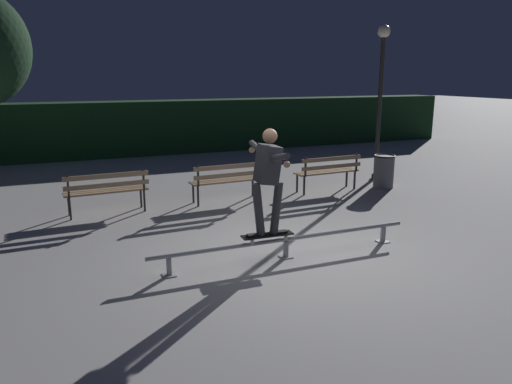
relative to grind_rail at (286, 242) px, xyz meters
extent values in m
plane|color=#ADAAA8|center=(0.00, 0.07, -0.24)|extent=(90.00, 90.00, 0.00)
cube|color=#193D1E|center=(0.00, 10.71, 0.67)|extent=(24.00, 1.20, 1.82)
cylinder|color=#9E9EA3|center=(0.00, 0.00, 0.04)|extent=(4.20, 0.06, 0.06)
cube|color=#9E9EA3|center=(-1.78, 0.00, -0.12)|extent=(0.06, 0.06, 0.25)
cube|color=#9E9EA3|center=(-1.78, 0.00, -0.24)|extent=(0.18, 0.18, 0.01)
cube|color=#9E9EA3|center=(0.00, 0.00, -0.12)|extent=(0.06, 0.06, 0.25)
cube|color=#9E9EA3|center=(0.00, 0.00, -0.24)|extent=(0.18, 0.18, 0.01)
cube|color=#9E9EA3|center=(1.78, 0.00, -0.12)|extent=(0.06, 0.06, 0.25)
cube|color=#9E9EA3|center=(1.78, 0.00, -0.24)|extent=(0.18, 0.18, 0.01)
cube|color=black|center=(-0.31, 0.00, 0.15)|extent=(0.79, 0.23, 0.02)
cube|color=black|center=(-0.31, 0.00, 0.16)|extent=(0.77, 0.22, 0.00)
cube|color=#9E9EA3|center=(-0.04, -0.01, 0.13)|extent=(0.06, 0.17, 0.02)
cube|color=#9E9EA3|center=(-0.57, 0.01, 0.13)|extent=(0.06, 0.17, 0.02)
cylinder|color=beige|center=(-0.05, -0.09, 0.10)|extent=(0.05, 0.03, 0.05)
cylinder|color=beige|center=(-0.04, 0.07, 0.10)|extent=(0.05, 0.03, 0.05)
cylinder|color=beige|center=(-0.58, -0.07, 0.10)|extent=(0.05, 0.03, 0.05)
cylinder|color=beige|center=(-0.57, 0.09, 0.10)|extent=(0.05, 0.03, 0.05)
cube|color=black|center=(-0.13, -0.01, 0.17)|extent=(0.26, 0.11, 0.03)
cube|color=black|center=(-0.49, 0.01, 0.17)|extent=(0.26, 0.11, 0.03)
cylinder|color=#333338|center=(-0.17, -0.01, 0.55)|extent=(0.21, 0.13, 0.79)
cylinder|color=#333338|center=(-0.45, 0.01, 0.55)|extent=(0.21, 0.13, 0.79)
cube|color=#2D2D33|center=(-0.31, 0.00, 1.21)|extent=(0.35, 0.37, 0.57)
cylinder|color=#2D2D33|center=(-0.32, -0.38, 1.37)|extent=(0.11, 0.61, 0.21)
cylinder|color=#2D2D33|center=(-0.29, 0.38, 1.37)|extent=(0.11, 0.61, 0.21)
sphere|color=#A37556|center=(-0.33, -0.66, 1.32)|extent=(0.09, 0.09, 0.09)
sphere|color=#A37556|center=(-0.28, 0.66, 1.32)|extent=(0.09, 0.09, 0.09)
sphere|color=#A37556|center=(-0.28, 0.00, 1.61)|extent=(0.21, 0.21, 0.21)
cube|color=#282623|center=(-1.53, 3.69, -0.02)|extent=(0.04, 0.04, 0.44)
cube|color=#282623|center=(-1.52, 3.37, -0.02)|extent=(0.04, 0.04, 0.44)
cube|color=#282623|center=(-1.51, 3.33, 0.42)|extent=(0.04, 0.04, 0.44)
cube|color=#282623|center=(-2.94, 3.63, -0.02)|extent=(0.04, 0.04, 0.44)
cube|color=#282623|center=(-2.92, 3.31, -0.02)|extent=(0.04, 0.04, 0.44)
cube|color=#282623|center=(-2.92, 3.27, 0.42)|extent=(0.04, 0.04, 0.44)
cube|color=#A38460|center=(-2.23, 3.64, 0.21)|extent=(1.60, 0.16, 0.04)
cube|color=#A38460|center=(-2.23, 3.50, 0.21)|extent=(1.60, 0.16, 0.04)
cube|color=#A38460|center=(-2.22, 3.36, 0.21)|extent=(1.60, 0.16, 0.04)
cube|color=#A38460|center=(-2.22, 3.29, 0.38)|extent=(1.60, 0.11, 0.09)
cube|color=#A38460|center=(-2.22, 3.29, 0.56)|extent=(1.60, 0.11, 0.09)
cube|color=#282623|center=(0.98, 3.69, -0.02)|extent=(0.04, 0.04, 0.44)
cube|color=#282623|center=(0.99, 3.37, -0.02)|extent=(0.04, 0.04, 0.44)
cube|color=#282623|center=(0.99, 3.33, 0.42)|extent=(0.04, 0.04, 0.44)
cube|color=#282623|center=(-0.43, 3.63, -0.02)|extent=(0.04, 0.04, 0.44)
cube|color=#282623|center=(-0.42, 3.31, -0.02)|extent=(0.04, 0.04, 0.44)
cube|color=#282623|center=(-0.41, 3.27, 0.42)|extent=(0.04, 0.04, 0.44)
cube|color=#A38460|center=(0.27, 3.64, 0.21)|extent=(1.60, 0.16, 0.04)
cube|color=#A38460|center=(0.28, 3.50, 0.21)|extent=(1.60, 0.16, 0.04)
cube|color=#A38460|center=(0.29, 3.36, 0.21)|extent=(1.60, 0.16, 0.04)
cube|color=#A38460|center=(0.29, 3.29, 0.38)|extent=(1.60, 0.11, 0.09)
cube|color=#A38460|center=(0.29, 3.29, 0.56)|extent=(1.60, 0.11, 0.09)
cube|color=#282623|center=(3.48, 3.69, -0.02)|extent=(0.04, 0.04, 0.44)
cube|color=#282623|center=(3.50, 3.37, -0.02)|extent=(0.04, 0.04, 0.44)
cube|color=#282623|center=(3.50, 3.33, 0.42)|extent=(0.04, 0.04, 0.44)
cube|color=#282623|center=(2.08, 3.63, -0.02)|extent=(0.04, 0.04, 0.44)
cube|color=#282623|center=(2.09, 3.31, -0.02)|extent=(0.04, 0.04, 0.44)
cube|color=#282623|center=(2.09, 3.27, 0.42)|extent=(0.04, 0.04, 0.44)
cube|color=#A38460|center=(2.78, 3.64, 0.21)|extent=(1.60, 0.16, 0.04)
cube|color=#A38460|center=(2.79, 3.50, 0.21)|extent=(1.60, 0.16, 0.04)
cube|color=#A38460|center=(2.79, 3.36, 0.21)|extent=(1.60, 0.16, 0.04)
cube|color=#A38460|center=(2.80, 3.29, 0.38)|extent=(1.60, 0.11, 0.09)
cube|color=#A38460|center=(2.80, 3.29, 0.56)|extent=(1.60, 0.11, 0.09)
cylinder|color=#282623|center=(4.75, 4.24, 1.56)|extent=(0.11, 0.11, 3.60)
sphere|color=#F2EACC|center=(4.75, 4.24, 3.50)|extent=(0.32, 0.32, 0.32)
cylinder|color=#282623|center=(4.75, 4.24, -0.18)|extent=(0.20, 0.20, 0.12)
cylinder|color=slate|center=(4.24, 3.24, 0.15)|extent=(0.48, 0.48, 0.78)
torus|color=black|center=(4.24, 3.24, 0.54)|extent=(0.52, 0.52, 0.04)
camera|label=1|loc=(-3.06, -6.14, 2.44)|focal=33.79mm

